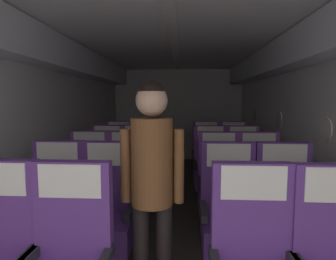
{
  "coord_description": "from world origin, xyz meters",
  "views": [
    {
      "loc": [
        0.12,
        -0.16,
        1.44
      ],
      "look_at": [
        -0.09,
        3.92,
        1.02
      ],
      "focal_mm": 29.94,
      "sensor_mm": 36.0,
      "label": 1
    }
  ],
  "objects_px": {
    "seat_d_left_aisle": "(137,169)",
    "flight_attendant": "(152,172)",
    "seat_b_right_window": "(229,217)",
    "seat_e_right_window": "(206,158)",
    "seat_c_right_window": "(219,187)",
    "seat_e_left_window": "(119,157)",
    "seat_d_left_window": "(106,168)",
    "seat_b_right_aisle": "(286,218)",
    "seat_d_right_aisle": "(243,170)",
    "seat_b_left_aisle": "(107,215)",
    "seat_b_left_window": "(55,213)",
    "seat_c_left_window": "(88,185)",
    "seat_d_right_window": "(210,170)",
    "seat_e_left_aisle": "(145,157)",
    "seat_c_left_aisle": "(127,186)",
    "seat_e_right_aisle": "(234,158)",
    "seat_c_right_aisle": "(259,188)"
  },
  "relations": [
    {
      "from": "seat_d_left_aisle",
      "to": "flight_attendant",
      "type": "distance_m",
      "value": 2.25
    },
    {
      "from": "seat_b_right_window",
      "to": "seat_e_right_window",
      "type": "bearing_deg",
      "value": 89.67
    },
    {
      "from": "seat_c_right_window",
      "to": "seat_e_left_window",
      "type": "relative_size",
      "value": 1.0
    },
    {
      "from": "seat_d_left_window",
      "to": "flight_attendant",
      "type": "distance_m",
      "value": 2.36
    },
    {
      "from": "seat_b_right_aisle",
      "to": "seat_d_right_aisle",
      "type": "bearing_deg",
      "value": 90.31
    },
    {
      "from": "seat_e_left_window",
      "to": "flight_attendant",
      "type": "relative_size",
      "value": 0.69
    },
    {
      "from": "seat_b_left_aisle",
      "to": "seat_b_right_aisle",
      "type": "bearing_deg",
      "value": 0.85
    },
    {
      "from": "seat_b_right_window",
      "to": "seat_b_right_aisle",
      "type": "bearing_deg",
      "value": 1.16
    },
    {
      "from": "seat_b_left_aisle",
      "to": "seat_e_left_window",
      "type": "height_order",
      "value": "same"
    },
    {
      "from": "seat_b_left_window",
      "to": "seat_c_left_window",
      "type": "height_order",
      "value": "same"
    },
    {
      "from": "seat_d_left_aisle",
      "to": "seat_b_right_window",
      "type": "bearing_deg",
      "value": -57.6
    },
    {
      "from": "seat_b_right_aisle",
      "to": "seat_d_right_window",
      "type": "relative_size",
      "value": 1.0
    },
    {
      "from": "seat_d_left_window",
      "to": "flight_attendant",
      "type": "relative_size",
      "value": 0.69
    },
    {
      "from": "seat_b_right_window",
      "to": "seat_d_right_window",
      "type": "xyz_separation_m",
      "value": [
        0.0,
        1.65,
        0.0
      ]
    },
    {
      "from": "seat_e_left_aisle",
      "to": "flight_attendant",
      "type": "height_order",
      "value": "flight_attendant"
    },
    {
      "from": "seat_e_left_window",
      "to": "seat_c_left_window",
      "type": "bearing_deg",
      "value": -89.43
    },
    {
      "from": "seat_d_right_aisle",
      "to": "seat_e_left_aisle",
      "type": "relative_size",
      "value": 1.0
    },
    {
      "from": "seat_d_left_window",
      "to": "seat_e_right_window",
      "type": "relative_size",
      "value": 1.0
    },
    {
      "from": "seat_b_left_aisle",
      "to": "seat_c_left_window",
      "type": "distance_m",
      "value": 0.96
    },
    {
      "from": "seat_c_left_aisle",
      "to": "seat_e_right_window",
      "type": "bearing_deg",
      "value": 57.42
    },
    {
      "from": "seat_c_left_aisle",
      "to": "seat_e_right_aisle",
      "type": "xyz_separation_m",
      "value": [
        1.53,
        1.67,
        0.0
      ]
    },
    {
      "from": "seat_c_right_aisle",
      "to": "seat_c_left_aisle",
      "type": "bearing_deg",
      "value": 179.92
    },
    {
      "from": "seat_d_left_aisle",
      "to": "seat_e_left_aisle",
      "type": "xyz_separation_m",
      "value": [
        0.01,
        0.81,
        0.0
      ]
    },
    {
      "from": "seat_d_right_aisle",
      "to": "seat_d_right_window",
      "type": "relative_size",
      "value": 1.0
    },
    {
      "from": "seat_d_right_aisle",
      "to": "seat_e_right_aisle",
      "type": "bearing_deg",
      "value": 89.01
    },
    {
      "from": "seat_b_left_window",
      "to": "seat_d_left_aisle",
      "type": "relative_size",
      "value": 1.0
    },
    {
      "from": "seat_b_left_aisle",
      "to": "seat_e_left_window",
      "type": "distance_m",
      "value": 2.54
    },
    {
      "from": "seat_d_left_aisle",
      "to": "seat_d_right_window",
      "type": "bearing_deg",
      "value": -0.53
    },
    {
      "from": "seat_d_left_aisle",
      "to": "seat_e_left_aisle",
      "type": "relative_size",
      "value": 1.0
    },
    {
      "from": "seat_c_left_window",
      "to": "seat_d_right_window",
      "type": "height_order",
      "value": "same"
    },
    {
      "from": "seat_c_left_aisle",
      "to": "seat_e_left_aisle",
      "type": "xyz_separation_m",
      "value": [
        -0.0,
        1.65,
        0.0
      ]
    },
    {
      "from": "flight_attendant",
      "to": "seat_c_right_aisle",
      "type": "bearing_deg",
      "value": -132.29
    },
    {
      "from": "seat_e_right_aisle",
      "to": "seat_b_left_aisle",
      "type": "bearing_deg",
      "value": -121.4
    },
    {
      "from": "seat_b_right_aisle",
      "to": "seat_e_right_window",
      "type": "height_order",
      "value": "same"
    },
    {
      "from": "seat_b_left_window",
      "to": "seat_c_left_aisle",
      "type": "bearing_deg",
      "value": 59.75
    },
    {
      "from": "seat_c_left_aisle",
      "to": "seat_e_left_aisle",
      "type": "relative_size",
      "value": 1.0
    },
    {
      "from": "seat_b_left_window",
      "to": "flight_attendant",
      "type": "relative_size",
      "value": 0.69
    },
    {
      "from": "seat_c_right_window",
      "to": "seat_d_left_aisle",
      "type": "bearing_deg",
      "value": 141.88
    },
    {
      "from": "seat_b_left_aisle",
      "to": "flight_attendant",
      "type": "xyz_separation_m",
      "value": [
        0.45,
        -0.46,
        0.51
      ]
    },
    {
      "from": "flight_attendant",
      "to": "seat_d_left_window",
      "type": "bearing_deg",
      "value": -69.43
    },
    {
      "from": "seat_b_left_window",
      "to": "seat_e_left_aisle",
      "type": "xyz_separation_m",
      "value": [
        0.47,
        2.46,
        0.0
      ]
    },
    {
      "from": "seat_b_right_window",
      "to": "seat_e_right_aisle",
      "type": "bearing_deg",
      "value": 79.01
    },
    {
      "from": "seat_d_right_aisle",
      "to": "seat_e_left_window",
      "type": "bearing_deg",
      "value": 157.24
    },
    {
      "from": "seat_b_right_window",
      "to": "seat_e_right_window",
      "type": "relative_size",
      "value": 1.0
    },
    {
      "from": "seat_c_right_aisle",
      "to": "seat_d_right_window",
      "type": "height_order",
      "value": "same"
    },
    {
      "from": "seat_d_right_aisle",
      "to": "seat_e_left_window",
      "type": "relative_size",
      "value": 1.0
    },
    {
      "from": "seat_c_right_window",
      "to": "seat_d_right_aisle",
      "type": "relative_size",
      "value": 1.0
    },
    {
      "from": "seat_b_right_aisle",
      "to": "seat_e_left_aisle",
      "type": "relative_size",
      "value": 1.0
    },
    {
      "from": "seat_d_right_window",
      "to": "seat_b_right_aisle",
      "type": "bearing_deg",
      "value": -73.92
    },
    {
      "from": "seat_b_right_window",
      "to": "seat_c_left_aisle",
      "type": "xyz_separation_m",
      "value": [
        -1.04,
        0.82,
        0.0
      ]
    }
  ]
}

